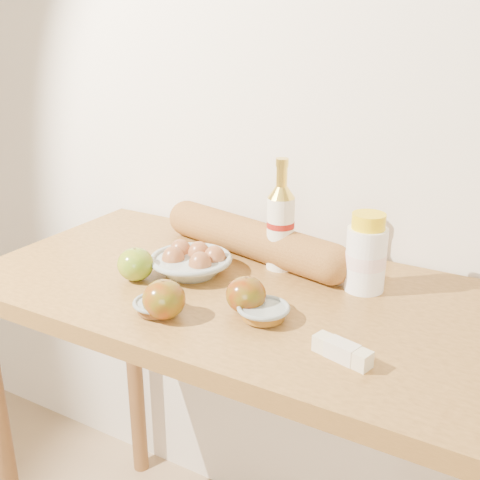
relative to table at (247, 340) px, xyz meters
name	(u,v)px	position (x,y,z in m)	size (l,w,h in m)	color
back_wall	(318,80)	(0.00, 0.33, 0.52)	(3.50, 0.02, 2.60)	white
table	(247,340)	(0.00, 0.00, 0.00)	(1.20, 0.60, 0.90)	#A87736
bourbon_bottle	(281,225)	(0.01, 0.14, 0.23)	(0.08, 0.08, 0.25)	white
cream_bottle	(366,255)	(0.21, 0.12, 0.20)	(0.09, 0.09, 0.17)	white
egg_bowl	(192,262)	(-0.15, 0.01, 0.15)	(0.19, 0.19, 0.06)	#95A39D
baguette	(252,239)	(-0.08, 0.16, 0.17)	(0.55, 0.21, 0.09)	#A66F32
apple_yellowgreen	(136,264)	(-0.23, -0.08, 0.16)	(0.09, 0.09, 0.07)	olive
apple_redgreen_front	(164,299)	(-0.07, -0.19, 0.16)	(0.09, 0.09, 0.08)	#981208
apple_redgreen_right	(246,295)	(0.05, -0.09, 0.16)	(0.09, 0.09, 0.07)	#900807
sugar_bowl	(157,306)	(-0.10, -0.18, 0.14)	(0.09, 0.09, 0.03)	gray
syrup_bowl	(263,312)	(0.09, -0.10, 0.14)	(0.13, 0.13, 0.03)	gray
butter_stick	(342,351)	(0.27, -0.16, 0.14)	(0.11, 0.05, 0.03)	beige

